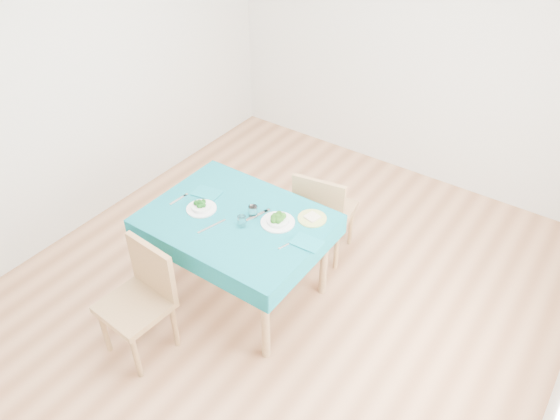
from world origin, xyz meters
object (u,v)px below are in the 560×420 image
Objects in this scene: side_plate at (312,218)px; bowl_far at (278,219)px; chair_far at (327,200)px; bowl_near at (201,206)px; chair_near at (132,296)px; table at (239,257)px.

bowl_far is at bearing -134.24° from side_plate.
chair_far reaches higher than bowl_near.
side_plate is (0.17, 0.18, -0.03)m from bowl_far.
side_plate is (0.68, 1.13, 0.24)m from chair_near.
chair_near is 1.11m from bowl_far.
chair_far is 1.07m from bowl_near.
bowl_far is (0.55, 0.19, 0.00)m from bowl_near.
bowl_near is (-0.04, 0.76, 0.27)m from chair_near.
chair_near is 5.07× the size of side_plate.
side_plate is (0.45, 0.30, 0.38)m from table.
chair_near is at bearing 63.14° from chair_far.
bowl_near is (-0.54, -0.89, 0.25)m from chair_far.
chair_far reaches higher than table.
chair_near reaches higher than bowl_far.
bowl_far is at bearing 80.59° from chair_far.
bowl_near is at bearing -165.94° from table.
table is 5.74× the size of bowl_near.
side_plate is at bearing 33.81° from table.
bowl_near is 1.07× the size of side_plate.
bowl_far reaches higher than bowl_near.
chair_far is 4.86× the size of bowl_near.
side_plate is at bearing 99.39° from chair_far.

